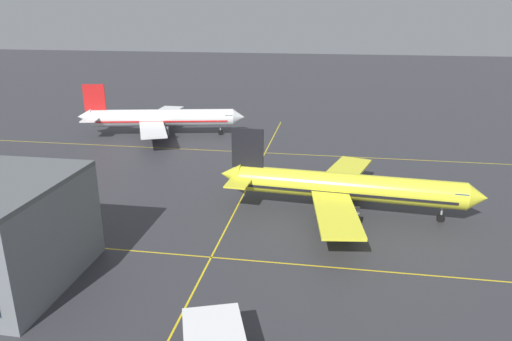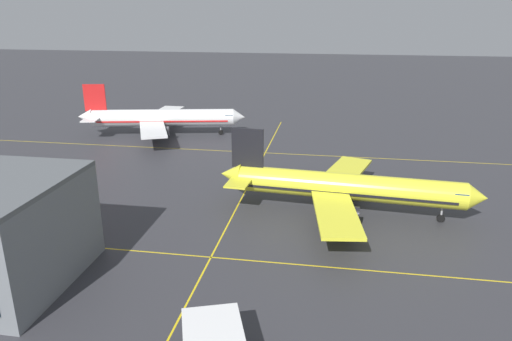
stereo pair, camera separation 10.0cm
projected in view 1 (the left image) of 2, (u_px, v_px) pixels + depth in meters
airliner_second_row at (345, 187)px, 63.96m from camera, size 35.45×30.49×11.02m
airliner_third_row at (161, 118)px, 103.83m from camera, size 36.22×30.78×11.32m
taxiway_markings at (211, 257)px, 53.36m from camera, size 142.73×137.11×0.01m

